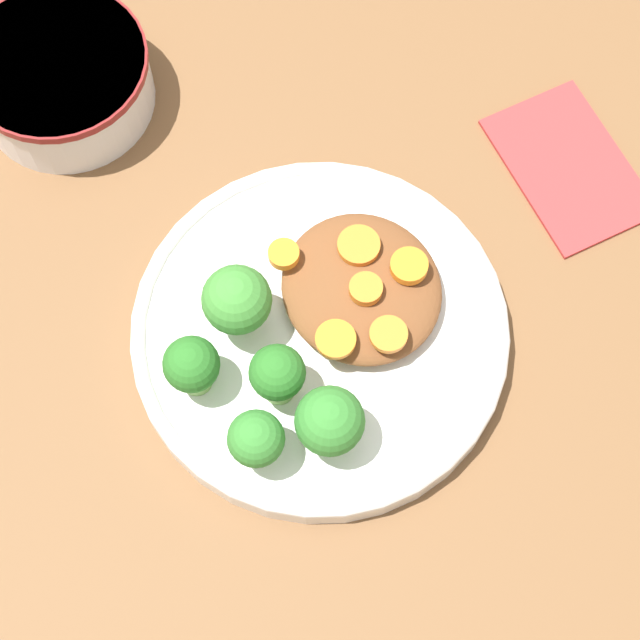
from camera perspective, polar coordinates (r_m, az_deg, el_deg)
The scene contains 16 objects.
ground_plane at distance 0.67m, azimuth 0.00°, elevation -1.06°, with size 4.00×4.00×0.00m, color brown.
plate at distance 0.66m, azimuth 0.00°, elevation -0.68°, with size 0.23×0.23×0.02m.
dip_bowl at distance 0.75m, azimuth -13.64°, elevation 12.49°, with size 0.12×0.12×0.05m.
stew_mound at distance 0.65m, azimuth 2.23°, elevation 1.72°, with size 0.10×0.10×0.02m, color brown.
broccoli_floret_0 at distance 0.62m, azimuth -4.45°, elevation 1.03°, with size 0.04×0.04×0.06m.
broccoli_floret_1 at distance 0.60m, azimuth -3.42°, elevation -6.41°, with size 0.03×0.03×0.05m.
broccoli_floret_2 at distance 0.61m, azimuth -2.29°, elevation -2.93°, with size 0.03×0.03×0.05m.
broccoli_floret_3 at distance 0.60m, azimuth 0.52°, elevation -5.46°, with size 0.04×0.04×0.05m.
broccoli_floret_4 at distance 0.62m, azimuth -6.84°, elevation -2.47°, with size 0.03×0.03×0.05m.
carrot_slice_0 at distance 0.64m, azimuth -1.66°, elevation 3.68°, with size 0.02×0.02×0.01m, color orange.
carrot_slice_1 at distance 0.64m, azimuth 2.40°, elevation 1.76°, with size 0.02×0.02×0.01m, color orange.
carrot_slice_2 at distance 0.62m, azimuth 0.61°, elevation -1.16°, with size 0.02×0.02×0.00m, color orange.
carrot_slice_3 at distance 0.64m, azimuth 4.55°, elevation 3.21°, with size 0.02×0.02×0.01m, color orange.
carrot_slice_4 at distance 0.65m, azimuth 2.08°, elevation 4.00°, with size 0.03×0.03×0.00m, color orange.
carrot_slice_5 at distance 0.63m, azimuth 3.67°, elevation -0.77°, with size 0.02×0.02×0.00m, color orange.
napkin at distance 0.74m, azimuth 13.14°, elevation 8.02°, with size 0.12×0.08×0.01m.
Camera 1 is at (0.20, -0.12, 0.63)m, focal length 60.00 mm.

